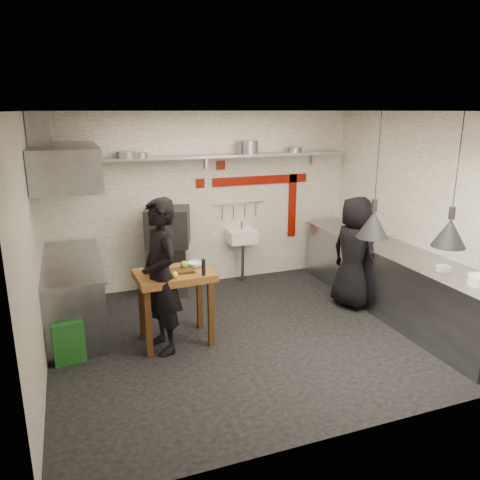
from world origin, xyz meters
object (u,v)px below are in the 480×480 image
object	(u,v)px
combi_oven	(168,227)
green_bin	(67,339)
oven_stand	(168,268)
chef_left	(161,277)
prep_table	(176,307)
chef_right	(354,253)

from	to	relation	value
combi_oven	green_bin	size ratio (longest dim) A/B	1.28
combi_oven	green_bin	distance (m)	2.37
oven_stand	green_bin	xyz separation A→B (m)	(-1.54, -1.63, -0.15)
combi_oven	chef_left	distance (m)	1.81
prep_table	chef_right	size ratio (longest dim) A/B	0.56
oven_stand	combi_oven	world-z (taller)	combi_oven
green_bin	chef_left	xyz separation A→B (m)	(1.09, -0.16, 0.68)
oven_stand	chef_left	bearing A→B (deg)	-86.06
chef_left	chef_right	distance (m)	2.91
prep_table	chef_left	bearing A→B (deg)	-145.79
green_bin	prep_table	distance (m)	1.30
chef_left	chef_right	bearing A→B (deg)	84.54
chef_left	prep_table	bearing A→B (deg)	115.13
combi_oven	prep_table	world-z (taller)	combi_oven
combi_oven	prep_table	xyz separation A→B (m)	(-0.26, -1.60, -0.63)
oven_stand	chef_left	xyz separation A→B (m)	(-0.44, -1.79, 0.53)
prep_table	chef_left	xyz separation A→B (m)	(-0.19, -0.15, 0.47)
prep_table	green_bin	bearing A→B (deg)	176.26
oven_stand	chef_right	xyz separation A→B (m)	(2.44, -1.44, 0.42)
green_bin	combi_oven	bearing A→B (deg)	45.70
combi_oven	oven_stand	bearing A→B (deg)	119.12
oven_stand	chef_right	world-z (taller)	chef_right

